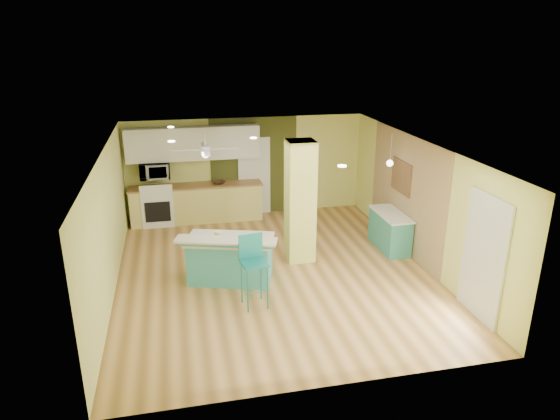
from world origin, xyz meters
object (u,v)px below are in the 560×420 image
at_px(peninsula, 230,258).
at_px(bar_stool, 253,259).
at_px(canister, 218,235).
at_px(fruit_bowl, 219,182).
at_px(side_counter, 390,231).

relative_size(peninsula, bar_stool, 1.53).
distance_m(bar_stool, canister, 1.10).
bearing_deg(fruit_bowl, canister, -95.86).
bearing_deg(canister, fruit_bowl, 84.14).
bearing_deg(fruit_bowl, peninsula, -92.25).
xyz_separation_m(side_counter, canister, (-3.78, -0.75, 0.52)).
bearing_deg(bar_stool, side_counter, 19.25).
height_order(peninsula, side_counter, peninsula).
height_order(peninsula, bar_stool, bar_stool).
height_order(side_counter, canister, canister).
distance_m(peninsula, canister, 0.52).
bearing_deg(side_counter, canister, -168.72).
relative_size(bar_stool, canister, 7.69).
distance_m(side_counter, fruit_bowl, 4.33).
xyz_separation_m(peninsula, canister, (-0.21, 0.02, 0.48)).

